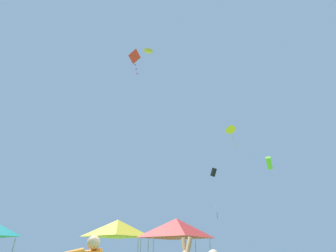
{
  "coord_description": "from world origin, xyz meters",
  "views": [
    {
      "loc": [
        -0.56,
        -5.77,
        1.51
      ],
      "look_at": [
        2.28,
        12.07,
        10.63
      ],
      "focal_mm": 27.23,
      "sensor_mm": 36.0,
      "label": 1
    }
  ],
  "objects_px": {
    "canopy_tent_red": "(176,228)",
    "kite_white_delta": "(217,209)",
    "canopy_tent_yellow": "(117,228)",
    "kite_black_box": "(214,172)",
    "kite_yellow_box": "(148,51)",
    "kite_red_diamond": "(135,57)",
    "kite_yellow_delta": "(231,130)",
    "kite_lime_box": "(269,163)"
  },
  "relations": [
    {
      "from": "kite_red_diamond",
      "to": "kite_yellow_delta",
      "type": "relative_size",
      "value": 0.72
    },
    {
      "from": "kite_white_delta",
      "to": "kite_yellow_delta",
      "type": "relative_size",
      "value": 0.59
    },
    {
      "from": "canopy_tent_yellow",
      "to": "kite_white_delta",
      "type": "relative_size",
      "value": 2.74
    },
    {
      "from": "canopy_tent_red",
      "to": "kite_yellow_box",
      "type": "distance_m",
      "value": 19.68
    },
    {
      "from": "canopy_tent_yellow",
      "to": "kite_black_box",
      "type": "height_order",
      "value": "kite_black_box"
    },
    {
      "from": "kite_yellow_box",
      "to": "kite_black_box",
      "type": "height_order",
      "value": "kite_yellow_box"
    },
    {
      "from": "kite_yellow_box",
      "to": "kite_yellow_delta",
      "type": "xyz_separation_m",
      "value": [
        9.57,
        2.74,
        -7.5
      ]
    },
    {
      "from": "kite_red_diamond",
      "to": "kite_lime_box",
      "type": "distance_m",
      "value": 19.0
    },
    {
      "from": "canopy_tent_yellow",
      "to": "kite_yellow_delta",
      "type": "xyz_separation_m",
      "value": [
        11.24,
        4.87,
        10.66
      ]
    },
    {
      "from": "kite_white_delta",
      "to": "kite_yellow_delta",
      "type": "xyz_separation_m",
      "value": [
        0.89,
        -4.06,
        7.79
      ]
    },
    {
      "from": "kite_white_delta",
      "to": "kite_black_box",
      "type": "xyz_separation_m",
      "value": [
        -0.89,
        -2.45,
        3.39
      ]
    },
    {
      "from": "kite_white_delta",
      "to": "kite_lime_box",
      "type": "xyz_separation_m",
      "value": [
        5.13,
        -3.45,
        4.41
      ]
    },
    {
      "from": "canopy_tent_yellow",
      "to": "kite_black_box",
      "type": "distance_m",
      "value": 13.06
    },
    {
      "from": "kite_yellow_box",
      "to": "kite_red_diamond",
      "type": "xyz_separation_m",
      "value": [
        -1.34,
        -7.73,
        -7.95
      ]
    },
    {
      "from": "kite_white_delta",
      "to": "kite_yellow_delta",
      "type": "bearing_deg",
      "value": -77.61
    },
    {
      "from": "canopy_tent_yellow",
      "to": "canopy_tent_red",
      "type": "distance_m",
      "value": 5.53
    },
    {
      "from": "canopy_tent_yellow",
      "to": "kite_red_diamond",
      "type": "relative_size",
      "value": 2.25
    },
    {
      "from": "kite_yellow_box",
      "to": "canopy_tent_red",
      "type": "bearing_deg",
      "value": -76.68
    },
    {
      "from": "kite_red_diamond",
      "to": "canopy_tent_red",
      "type": "bearing_deg",
      "value": 21.25
    },
    {
      "from": "kite_yellow_box",
      "to": "kite_yellow_delta",
      "type": "height_order",
      "value": "kite_yellow_box"
    },
    {
      "from": "kite_yellow_box",
      "to": "kite_yellow_delta",
      "type": "bearing_deg",
      "value": 15.99
    },
    {
      "from": "kite_red_diamond",
      "to": "kite_yellow_delta",
      "type": "distance_m",
      "value": 15.13
    },
    {
      "from": "canopy_tent_yellow",
      "to": "kite_red_diamond",
      "type": "distance_m",
      "value": 11.65
    },
    {
      "from": "canopy_tent_yellow",
      "to": "kite_lime_box",
      "type": "height_order",
      "value": "kite_lime_box"
    },
    {
      "from": "kite_black_box",
      "to": "kite_red_diamond",
      "type": "bearing_deg",
      "value": -127.04
    },
    {
      "from": "canopy_tent_red",
      "to": "kite_lime_box",
      "type": "relative_size",
      "value": 2.49
    },
    {
      "from": "canopy_tent_yellow",
      "to": "kite_yellow_box",
      "type": "height_order",
      "value": "kite_yellow_box"
    },
    {
      "from": "canopy_tent_red",
      "to": "kite_red_diamond",
      "type": "height_order",
      "value": "kite_red_diamond"
    },
    {
      "from": "canopy_tent_yellow",
      "to": "kite_black_box",
      "type": "relative_size",
      "value": 3.87
    },
    {
      "from": "kite_red_diamond",
      "to": "kite_yellow_box",
      "type": "bearing_deg",
      "value": 80.15
    },
    {
      "from": "canopy_tent_yellow",
      "to": "kite_black_box",
      "type": "xyz_separation_m",
      "value": [
        9.46,
        6.49,
        6.25
      ]
    },
    {
      "from": "kite_white_delta",
      "to": "kite_lime_box",
      "type": "relative_size",
      "value": 1.01
    },
    {
      "from": "kite_red_diamond",
      "to": "kite_lime_box",
      "type": "relative_size",
      "value": 1.24
    },
    {
      "from": "canopy_tent_red",
      "to": "kite_white_delta",
      "type": "bearing_deg",
      "value": 62.06
    },
    {
      "from": "kite_yellow_box",
      "to": "kite_black_box",
      "type": "bearing_deg",
      "value": 29.25
    },
    {
      "from": "kite_black_box",
      "to": "kite_yellow_delta",
      "type": "distance_m",
      "value": 5.02
    },
    {
      "from": "kite_red_diamond",
      "to": "kite_black_box",
      "type": "height_order",
      "value": "kite_red_diamond"
    },
    {
      "from": "canopy_tent_yellow",
      "to": "kite_yellow_box",
      "type": "distance_m",
      "value": 18.36
    },
    {
      "from": "canopy_tent_yellow",
      "to": "kite_red_diamond",
      "type": "bearing_deg",
      "value": -86.6
    },
    {
      "from": "canopy_tent_red",
      "to": "kite_lime_box",
      "type": "bearing_deg",
      "value": 39.12
    },
    {
      "from": "canopy_tent_yellow",
      "to": "kite_lime_box",
      "type": "distance_m",
      "value": 17.97
    },
    {
      "from": "kite_yellow_box",
      "to": "kite_lime_box",
      "type": "xyz_separation_m",
      "value": [
        13.81,
        3.36,
        -10.88
      ]
    }
  ]
}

